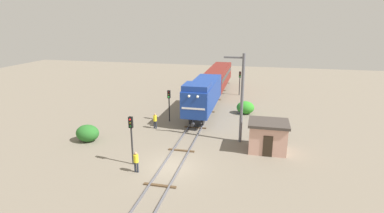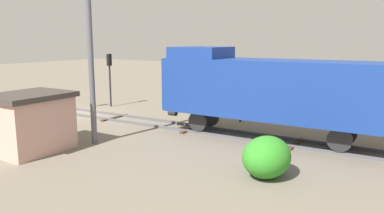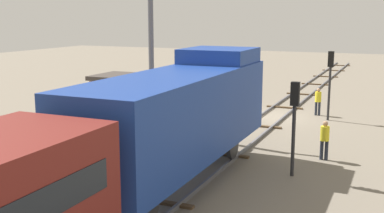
% 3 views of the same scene
% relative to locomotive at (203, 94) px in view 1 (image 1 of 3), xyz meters
% --- Properties ---
extents(ground_plane, '(108.80, 108.80, 0.00)m').
position_rel_locomotive_xyz_m(ground_plane, '(0.00, -13.33, -2.77)').
color(ground_plane, '#756B5B').
extents(railway_track, '(2.40, 72.53, 0.16)m').
position_rel_locomotive_xyz_m(railway_track, '(0.00, -13.33, -2.70)').
color(railway_track, '#595960').
rests_on(railway_track, ground).
extents(locomotive, '(2.90, 11.60, 4.60)m').
position_rel_locomotive_xyz_m(locomotive, '(0.00, 0.00, 0.00)').
color(locomotive, navy).
rests_on(locomotive, railway_track).
extents(passenger_car_leading, '(2.84, 14.00, 3.66)m').
position_rel_locomotive_xyz_m(passenger_car_leading, '(0.00, 13.34, -0.25)').
color(passenger_car_leading, maroon).
rests_on(passenger_car_leading, railway_track).
extents(traffic_signal_near, '(0.32, 0.34, 4.07)m').
position_rel_locomotive_xyz_m(traffic_signal_near, '(-3.20, -13.64, 0.06)').
color(traffic_signal_near, '#262628').
rests_on(traffic_signal_near, ground).
extents(traffic_signal_mid, '(0.32, 0.34, 3.66)m').
position_rel_locomotive_xyz_m(traffic_signal_mid, '(-3.40, -2.75, -0.21)').
color(traffic_signal_mid, '#262628').
rests_on(traffic_signal_mid, ground).
extents(traffic_signal_far, '(0.32, 0.34, 3.68)m').
position_rel_locomotive_xyz_m(traffic_signal_far, '(3.60, 11.47, -0.20)').
color(traffic_signal_far, '#262628').
rests_on(traffic_signal_far, ground).
extents(worker_near_track, '(0.38, 0.38, 1.70)m').
position_rel_locomotive_xyz_m(worker_near_track, '(-2.40, -14.82, -1.78)').
color(worker_near_track, '#262B38').
rests_on(worker_near_track, ground).
extents(worker_by_signal, '(0.38, 0.38, 1.70)m').
position_rel_locomotive_xyz_m(worker_by_signal, '(-4.20, -5.37, -1.78)').
color(worker_by_signal, '#262B38').
rests_on(worker_by_signal, ground).
extents(catenary_mast, '(1.94, 0.28, 8.48)m').
position_rel_locomotive_xyz_m(catenary_mast, '(4.94, -7.00, 1.72)').
color(catenary_mast, '#595960').
rests_on(catenary_mast, ground).
extents(relay_hut, '(3.50, 2.90, 2.74)m').
position_rel_locomotive_xyz_m(relay_hut, '(7.50, -8.50, -1.38)').
color(relay_hut, '#D19E8C').
rests_on(relay_hut, ground).
extents(bush_near, '(2.18, 1.78, 1.58)m').
position_rel_locomotive_xyz_m(bush_near, '(5.02, 2.08, -1.98)').
color(bush_near, '#308B26').
rests_on(bush_near, ground).
extents(bush_mid, '(2.24, 1.84, 1.63)m').
position_rel_locomotive_xyz_m(bush_mid, '(-9.41, -10.11, -1.96)').
color(bush_mid, '#276726').
rests_on(bush_mid, ground).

